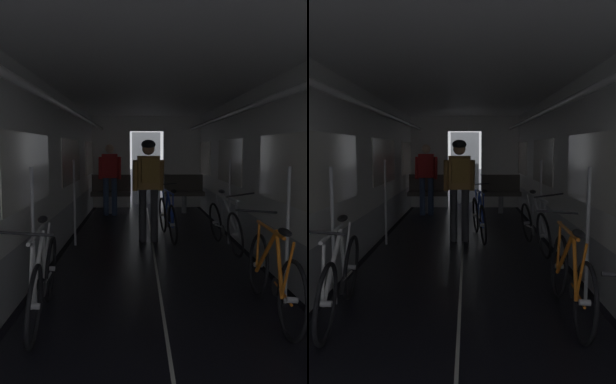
% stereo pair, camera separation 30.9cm
% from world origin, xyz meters
% --- Properties ---
extents(train_car_shell, '(3.14, 12.34, 2.57)m').
position_xyz_m(train_car_shell, '(-0.00, 3.60, 1.70)').
color(train_car_shell, black).
rests_on(train_car_shell, ground).
extents(bench_seat_far_left, '(0.98, 0.51, 0.95)m').
position_xyz_m(bench_seat_far_left, '(-0.90, 8.07, 0.57)').
color(bench_seat_far_left, gray).
rests_on(bench_seat_far_left, ground).
extents(bench_seat_far_right, '(0.98, 0.51, 0.95)m').
position_xyz_m(bench_seat_far_right, '(0.90, 8.07, 0.57)').
color(bench_seat_far_right, gray).
rests_on(bench_seat_far_right, ground).
extents(bicycle_orange, '(0.44, 1.69, 0.95)m').
position_xyz_m(bicycle_orange, '(1.04, 1.82, 0.38)').
color(bicycle_orange, black).
rests_on(bicycle_orange, ground).
extents(bicycle_silver, '(0.47, 1.69, 0.95)m').
position_xyz_m(bicycle_silver, '(1.13, 4.39, 0.38)').
color(bicycle_silver, black).
rests_on(bicycle_silver, ground).
extents(bicycle_white, '(0.44, 1.69, 0.95)m').
position_xyz_m(bicycle_white, '(-1.11, 1.78, 0.38)').
color(bicycle_white, black).
rests_on(bicycle_white, ground).
extents(person_cyclist_aisle, '(0.55, 0.41, 1.73)m').
position_xyz_m(person_cyclist_aisle, '(-0.06, 4.90, 1.07)').
color(person_cyclist_aisle, '#2D2D33').
rests_on(person_cyclist_aisle, ground).
extents(bicycle_blue_in_aisle, '(0.44, 1.69, 0.95)m').
position_xyz_m(bicycle_blue_in_aisle, '(0.28, 5.17, 0.38)').
color(bicycle_blue_in_aisle, black).
rests_on(bicycle_blue_in_aisle, ground).
extents(person_standing_near_bench, '(0.53, 0.23, 1.69)m').
position_xyz_m(person_standing_near_bench, '(-0.90, 7.70, 0.98)').
color(person_standing_near_bench, '#384C75').
rests_on(person_standing_near_bench, ground).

